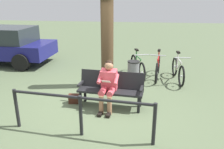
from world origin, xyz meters
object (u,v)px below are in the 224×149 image
bench (111,87)px  bicycle_green (158,68)px  handbag (74,99)px  tree_trunk (107,35)px  litter_bin (133,74)px  parked_car (2,44)px  person_reading (108,83)px  bicycle_purple (137,67)px  bicycle_black (178,70)px

bench → bicycle_green: size_ratio=0.98×
bench → handbag: (0.96, -0.00, -0.39)m
tree_trunk → bicycle_green: (-1.57, -0.92, -1.21)m
litter_bin → parked_car: size_ratio=0.19×
person_reading → parked_car: size_ratio=0.28×
person_reading → bicycle_purple: bearing=-100.0°
tree_trunk → handbag: bearing=63.9°
handbag → bicycle_black: bicycle_black is taller
bicycle_purple → parked_car: size_ratio=0.38×
handbag → bicycle_black: 3.53m
handbag → bicycle_black: bearing=-144.3°
litter_bin → person_reading: bearing=71.3°
bench → litter_bin: bench is taller
handbag → parked_car: 5.23m
litter_bin → parked_car: parked_car is taller
litter_bin → bench: bearing=71.1°
bench → tree_trunk: tree_trunk is taller
person_reading → handbag: bearing=-5.2°
tree_trunk → bicycle_purple: bearing=-134.7°
bench → tree_trunk: 1.74m
litter_bin → bicycle_purple: 0.83m
bicycle_green → parked_car: bearing=-92.7°
bicycle_black → handbag: bearing=-58.6°
litter_bin → bicycle_purple: size_ratio=0.49×
bench → bicycle_green: bearing=-114.3°
litter_bin → bicycle_black: bearing=-155.8°
handbag → bicycle_purple: bicycle_purple is taller
handbag → bicycle_green: (-2.23, -2.26, 0.24)m
handbag → parked_car: parked_car is taller
bicycle_purple → handbag: bearing=-52.1°
litter_bin → bicycle_green: size_ratio=0.47×
tree_trunk → litter_bin: bearing=-174.2°
handbag → litter_bin: 2.04m
litter_bin → bicycle_green: 1.15m
tree_trunk → parked_car: size_ratio=0.74×
bicycle_purple → person_reading: bearing=-32.4°
bicycle_black → bicycle_purple: same height
person_reading → bicycle_green: person_reading is taller
bicycle_black → parked_car: bearing=-104.7°
person_reading → bicycle_green: size_ratio=0.72×
bicycle_green → parked_car: parked_car is taller
bench → person_reading: person_reading is taller
bench → bicycle_green: bicycle_green is taller
bicycle_black → litter_bin: bearing=-70.1°
tree_trunk → bicycle_green: 2.19m
parked_car → handbag: bearing=141.6°
tree_trunk → litter_bin: tree_trunk is taller
tree_trunk → bicycle_green: size_ratio=1.88×
bicycle_black → bicycle_green: bearing=-112.4°
tree_trunk → bicycle_black: (-2.20, -0.72, -1.21)m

